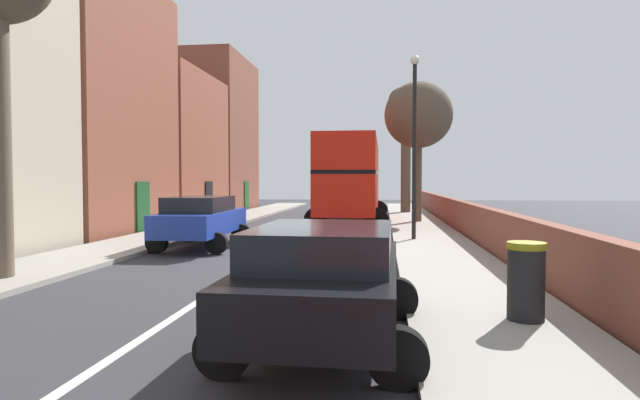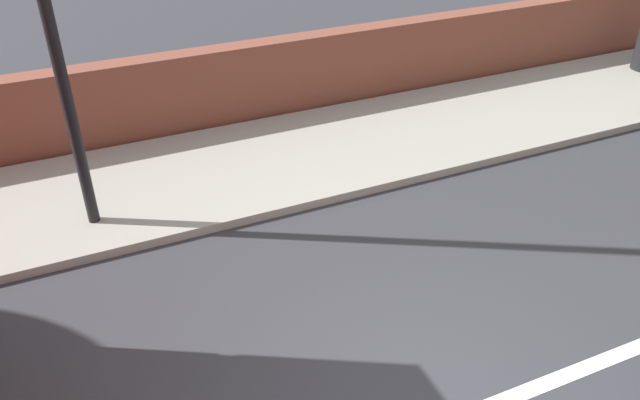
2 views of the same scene
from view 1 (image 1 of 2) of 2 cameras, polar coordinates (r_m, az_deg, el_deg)
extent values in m
plane|color=#333338|center=(16.32, -4.52, -5.38)|extent=(84.00, 84.00, 0.00)
cube|color=silver|center=(16.32, -4.52, -5.37)|extent=(0.16, 54.00, 0.01)
cube|color=#9E998E|center=(17.94, -20.09, -4.63)|extent=(2.60, 60.00, 0.12)
cube|color=#9E998E|center=(16.08, 12.93, -5.33)|extent=(2.60, 60.00, 0.12)
cube|color=brown|center=(23.27, -23.72, 9.63)|extent=(4.00, 7.68, 10.48)
cube|color=#194C23|center=(22.13, -19.03, -0.78)|extent=(0.08, 1.10, 2.10)
cube|color=brown|center=(30.29, -15.90, 5.71)|extent=(4.00, 7.68, 8.12)
cube|color=black|center=(29.52, -12.20, -0.01)|extent=(0.08, 1.10, 2.10)
cube|color=brown|center=(37.87, -11.17, 7.09)|extent=(4.00, 7.68, 10.84)
cube|color=#194C23|center=(37.16, -8.14, 0.46)|extent=(0.08, 1.10, 2.10)
cube|color=brown|center=(16.25, 18.40, -3.20)|extent=(0.36, 54.00, 1.31)
cube|color=red|center=(25.49, 3.54, 0.83)|extent=(2.51, 11.47, 1.70)
cube|color=black|center=(25.49, 3.55, 2.92)|extent=(2.53, 11.36, 0.16)
cube|color=red|center=(25.51, 3.55, 4.78)|extent=(2.51, 11.47, 1.50)
cube|color=black|center=(31.20, 4.18, 1.23)|extent=(2.20, 0.06, 1.19)
cylinder|color=black|center=(29.52, 1.52, -1.03)|extent=(1.00, 0.30, 1.00)
cylinder|color=black|center=(29.39, 6.49, -1.05)|extent=(1.00, 0.30, 1.00)
cylinder|color=black|center=(21.79, -0.46, -2.16)|extent=(1.00, 0.30, 1.00)
cylinder|color=black|center=(21.60, 6.30, -2.21)|extent=(1.00, 0.30, 1.00)
cube|color=black|center=(6.81, 0.66, -9.22)|extent=(1.92, 4.37, 0.63)
cube|color=black|center=(6.51, 0.40, -4.91)|extent=(1.73, 2.42, 0.45)
cylinder|color=black|center=(8.37, -4.52, -10.41)|extent=(0.65, 0.24, 0.64)
cylinder|color=black|center=(8.17, 8.56, -10.75)|extent=(0.65, 0.24, 0.64)
cylinder|color=black|center=(5.87, -10.61, -15.94)|extent=(0.65, 0.24, 0.64)
cylinder|color=black|center=(5.58, 8.65, -16.90)|extent=(0.65, 0.24, 0.64)
cube|color=#1E389E|center=(16.85, -12.94, -2.38)|extent=(1.89, 4.64, 0.69)
cube|color=black|center=(16.60, -13.21, -0.44)|extent=(1.69, 2.57, 0.48)
cylinder|color=black|center=(18.53, -14.20, -3.55)|extent=(0.65, 0.24, 0.64)
cylinder|color=black|center=(18.00, -8.76, -3.67)|extent=(0.65, 0.24, 0.64)
cylinder|color=black|center=(15.89, -17.65, -4.52)|extent=(0.65, 0.24, 0.64)
cylinder|color=black|center=(15.28, -11.38, -4.73)|extent=(0.65, 0.24, 0.64)
cylinder|color=brown|center=(33.69, 9.49, 4.49)|extent=(0.63, 0.63, 6.81)
ellipsoid|color=#4C4233|center=(34.07, 9.53, 10.98)|extent=(2.24, 2.24, 1.62)
cylinder|color=brown|center=(26.05, 10.81, 2.74)|extent=(0.38, 0.38, 4.61)
ellipsoid|color=brown|center=(26.26, 10.85, 9.25)|extent=(3.36, 3.36, 3.27)
cylinder|color=black|center=(18.08, 10.40, 5.23)|extent=(0.14, 0.14, 6.00)
sphere|color=silver|center=(18.52, 10.47, 15.01)|extent=(0.32, 0.32, 0.32)
cylinder|color=black|center=(8.11, 21.86, -8.69)|extent=(0.52, 0.52, 1.03)
cylinder|color=olive|center=(8.03, 21.92, -4.72)|extent=(0.55, 0.55, 0.10)
camera|label=2|loc=(19.32, -11.85, 9.83)|focal=36.30mm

